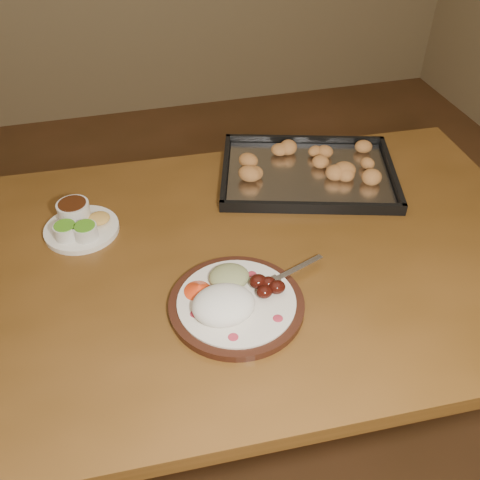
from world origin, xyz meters
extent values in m
plane|color=brown|center=(0.00, 0.00, 0.00)|extent=(4.00, 4.00, 0.00)
cube|color=brown|center=(0.08, -0.28, 0.73)|extent=(1.54, 0.96, 0.04)
cylinder|color=#553D19|center=(0.77, 0.07, 0.35)|extent=(0.07, 0.07, 0.71)
cylinder|color=black|center=(0.05, -0.44, 0.76)|extent=(0.27, 0.27, 0.02)
cylinder|color=white|center=(0.05, -0.44, 0.77)|extent=(0.24, 0.24, 0.01)
ellipsoid|color=#B92C41|center=(0.02, -0.52, 0.77)|extent=(0.02, 0.02, 0.00)
ellipsoid|color=#B92C41|center=(0.12, -0.50, 0.77)|extent=(0.02, 0.02, 0.00)
ellipsoid|color=#B92C41|center=(0.10, -0.37, 0.77)|extent=(0.02, 0.02, 0.00)
ellipsoid|color=#B92C41|center=(-0.04, -0.45, 0.77)|extent=(0.02, 0.02, 0.00)
ellipsoid|color=white|center=(0.02, -0.45, 0.78)|extent=(0.16, 0.15, 0.06)
ellipsoid|color=#460F0A|center=(0.11, -0.44, 0.78)|extent=(0.03, 0.03, 0.03)
ellipsoid|color=#460F0A|center=(0.12, -0.42, 0.78)|extent=(0.03, 0.03, 0.03)
ellipsoid|color=#460F0A|center=(0.11, -0.41, 0.78)|extent=(0.03, 0.03, 0.03)
ellipsoid|color=#460F0A|center=(0.14, -0.43, 0.78)|extent=(0.03, 0.03, 0.03)
ellipsoid|color=tan|center=(0.05, -0.38, 0.78)|extent=(0.11, 0.10, 0.03)
cone|color=#F03E15|center=(-0.02, -0.39, 0.78)|extent=(0.09, 0.09, 0.03)
cube|color=white|center=(0.20, -0.38, 0.77)|extent=(0.13, 0.06, 0.00)
cube|color=white|center=(0.14, -0.40, 0.77)|extent=(0.04, 0.03, 0.00)
cylinder|color=white|center=(0.12, -0.42, 0.77)|extent=(0.03, 0.01, 0.00)
cylinder|color=white|center=(0.12, -0.42, 0.77)|extent=(0.03, 0.01, 0.00)
cylinder|color=white|center=(0.11, -0.41, 0.77)|extent=(0.03, 0.01, 0.00)
cylinder|color=white|center=(0.11, -0.40, 0.77)|extent=(0.03, 0.01, 0.00)
cylinder|color=white|center=(-0.24, -0.11, 0.76)|extent=(0.17, 0.17, 0.01)
cylinder|color=silver|center=(-0.27, -0.13, 0.78)|extent=(0.05, 0.05, 0.03)
cylinder|color=#4F9E1F|center=(-0.27, -0.13, 0.80)|extent=(0.05, 0.05, 0.00)
cylinder|color=silver|center=(-0.23, -0.15, 0.78)|extent=(0.05, 0.05, 0.03)
cylinder|color=#4F9E1F|center=(-0.23, -0.15, 0.80)|extent=(0.05, 0.05, 0.00)
cylinder|color=silver|center=(-0.25, -0.07, 0.78)|extent=(0.08, 0.08, 0.04)
cylinder|color=#3A190A|center=(-0.25, -0.07, 0.81)|extent=(0.07, 0.07, 0.00)
ellipsoid|color=#E8AA52|center=(-0.20, -0.09, 0.77)|extent=(0.05, 0.05, 0.02)
cube|color=black|center=(0.36, -0.02, 0.75)|extent=(0.54, 0.45, 0.01)
cube|color=black|center=(0.40, 0.14, 0.77)|extent=(0.44, 0.14, 0.02)
cube|color=black|center=(0.31, -0.18, 0.77)|extent=(0.44, 0.14, 0.02)
cube|color=black|center=(0.57, -0.08, 0.77)|extent=(0.11, 0.33, 0.02)
cube|color=black|center=(0.14, 0.04, 0.77)|extent=(0.11, 0.33, 0.02)
cube|color=silver|center=(0.36, -0.02, 0.76)|extent=(0.50, 0.42, 0.00)
ellipsoid|color=#B5833F|center=(0.41, -0.04, 0.78)|extent=(0.05, 0.05, 0.04)
ellipsoid|color=#B5833F|center=(0.47, -0.02, 0.78)|extent=(0.07, 0.07, 0.04)
ellipsoid|color=#B5833F|center=(0.43, 0.04, 0.78)|extent=(0.07, 0.07, 0.04)
ellipsoid|color=#B5833F|center=(0.40, 0.02, 0.78)|extent=(0.06, 0.06, 0.04)
ellipsoid|color=#B5833F|center=(0.36, 0.07, 0.78)|extent=(0.06, 0.06, 0.04)
ellipsoid|color=#B5833F|center=(0.33, 0.02, 0.78)|extent=(0.07, 0.07, 0.04)
ellipsoid|color=#B5833F|center=(0.26, 0.04, 0.78)|extent=(0.07, 0.07, 0.04)
ellipsoid|color=#B5833F|center=(0.28, 0.00, 0.78)|extent=(0.05, 0.05, 0.04)
ellipsoid|color=#B5833F|center=(0.23, -0.01, 0.78)|extent=(0.07, 0.07, 0.04)
ellipsoid|color=#B5833F|center=(0.28, -0.07, 0.78)|extent=(0.07, 0.07, 0.04)
ellipsoid|color=#B5833F|center=(0.33, -0.06, 0.78)|extent=(0.06, 0.06, 0.04)
ellipsoid|color=#B5833F|center=(0.36, -0.10, 0.78)|extent=(0.06, 0.06, 0.04)
ellipsoid|color=#B5833F|center=(0.38, -0.11, 0.78)|extent=(0.07, 0.07, 0.04)
ellipsoid|color=#B5833F|center=(0.47, -0.08, 0.78)|extent=(0.07, 0.07, 0.04)
camera|label=1|loc=(-0.13, -1.15, 1.56)|focal=40.00mm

